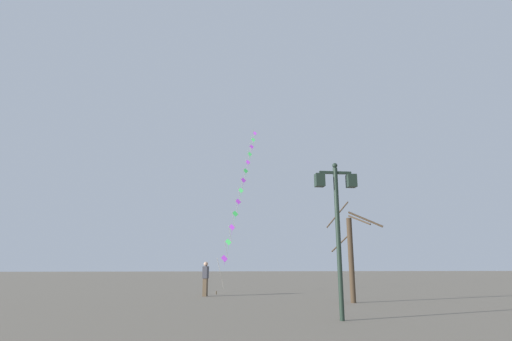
{
  "coord_description": "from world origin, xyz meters",
  "views": [
    {
      "loc": [
        -0.95,
        -1.66,
        1.55
      ],
      "look_at": [
        1.46,
        19.65,
        6.71
      ],
      "focal_mm": 27.61,
      "sensor_mm": 36.0,
      "label": 1
    }
  ],
  "objects_px": {
    "kite_train": "(242,185)",
    "kite_flyer": "(206,278)",
    "twin_lantern_lamp_post": "(337,208)",
    "bare_tree": "(351,255)"
  },
  "relations": [
    {
      "from": "kite_train",
      "to": "kite_flyer",
      "type": "distance_m",
      "value": 11.4
    },
    {
      "from": "twin_lantern_lamp_post",
      "to": "bare_tree",
      "type": "height_order",
      "value": "twin_lantern_lamp_post"
    },
    {
      "from": "twin_lantern_lamp_post",
      "to": "kite_train",
      "type": "height_order",
      "value": "kite_train"
    },
    {
      "from": "twin_lantern_lamp_post",
      "to": "bare_tree",
      "type": "bearing_deg",
      "value": 66.6
    },
    {
      "from": "kite_train",
      "to": "bare_tree",
      "type": "xyz_separation_m",
      "value": [
        3.74,
        -13.19,
        -5.6
      ]
    },
    {
      "from": "twin_lantern_lamp_post",
      "to": "kite_flyer",
      "type": "distance_m",
      "value": 10.6
    },
    {
      "from": "twin_lantern_lamp_post",
      "to": "kite_flyer",
      "type": "relative_size",
      "value": 2.72
    },
    {
      "from": "kite_flyer",
      "to": "bare_tree",
      "type": "bearing_deg",
      "value": -108.65
    },
    {
      "from": "kite_train",
      "to": "bare_tree",
      "type": "relative_size",
      "value": 3.43
    },
    {
      "from": "twin_lantern_lamp_post",
      "to": "kite_flyer",
      "type": "xyz_separation_m",
      "value": [
        -4.01,
        9.54,
        -2.32
      ]
    }
  ]
}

